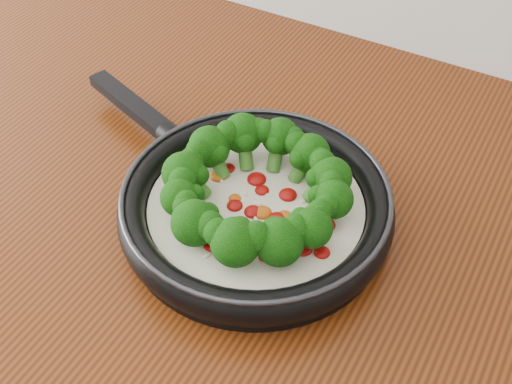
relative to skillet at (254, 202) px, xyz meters
The scene contains 1 object.
skillet is the anchor object (origin of this frame).
Camera 1 is at (0.27, 0.64, 1.44)m, focal length 46.81 mm.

